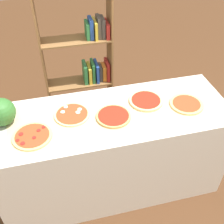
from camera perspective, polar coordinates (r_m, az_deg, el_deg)
ground_plane at (r=2.99m, az=-0.00°, el=-14.13°), size 12.00×12.00×0.00m
counter at (r=2.62m, az=-0.00°, el=-8.18°), size 2.01×0.73×0.94m
parchment_paper at (r=2.28m, az=-0.00°, el=-0.36°), size 1.67×0.55×0.00m
pizza_pepperoni_0 at (r=2.17m, az=-16.06°, el=-4.76°), size 0.30×0.30×0.02m
pizza_mozzarella_1 at (r=2.29m, az=-8.22°, el=-0.48°), size 0.29×0.29×0.02m
pizza_plain_2 at (r=2.24m, az=0.29°, el=-0.89°), size 0.28×0.28×0.02m
pizza_plain_3 at (r=2.41m, az=6.96°, el=2.32°), size 0.29×0.29×0.02m
pizza_plain_4 at (r=2.45m, az=15.02°, el=1.59°), size 0.28×0.28×0.02m
watermelon at (r=2.29m, az=-21.80°, el=-0.01°), size 0.22×0.22×0.22m
bookshelf at (r=3.27m, az=-5.21°, el=8.99°), size 0.78×0.28×1.64m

